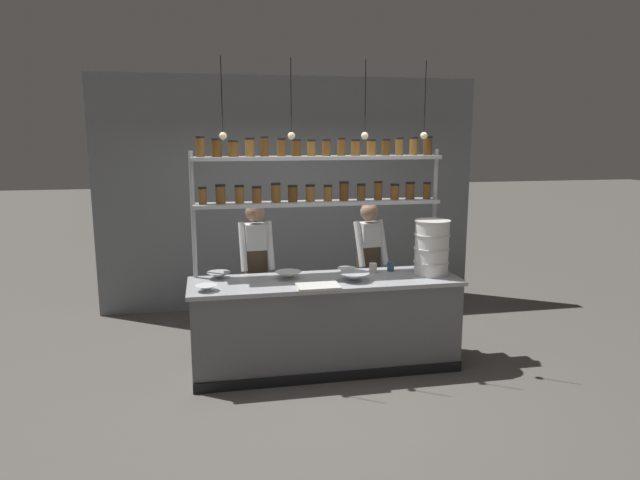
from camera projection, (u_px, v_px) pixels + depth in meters
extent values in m
plane|color=#5B5651|center=(325.00, 367.00, 5.81)|extent=(40.00, 40.00, 0.00)
cube|color=gray|center=(292.00, 194.00, 7.67)|extent=(5.08, 0.12, 3.07)
cube|color=slate|center=(325.00, 326.00, 5.73)|extent=(2.62, 0.72, 0.88)
cube|color=#ADAFB5|center=(325.00, 281.00, 5.64)|extent=(2.68, 0.76, 0.04)
cube|color=black|center=(333.00, 377.00, 5.45)|extent=(2.62, 0.03, 0.10)
cylinder|color=#ADAFB5|center=(195.00, 261.00, 5.68)|extent=(0.04, 0.04, 2.18)
cylinder|color=#ADAFB5|center=(433.00, 251.00, 6.17)|extent=(0.04, 0.04, 2.18)
cube|color=#ADAFB5|center=(319.00, 203.00, 5.82)|extent=(2.52, 0.28, 0.04)
cylinder|color=brown|center=(203.00, 196.00, 5.58)|extent=(0.08, 0.08, 0.15)
cylinder|color=black|center=(202.00, 188.00, 5.56)|extent=(0.08, 0.08, 0.02)
cylinder|color=brown|center=(221.00, 195.00, 5.61)|extent=(0.10, 0.10, 0.17)
cylinder|color=black|center=(220.00, 185.00, 5.59)|extent=(0.10, 0.10, 0.02)
cylinder|color=brown|center=(240.00, 195.00, 5.65)|extent=(0.09, 0.09, 0.16)
cylinder|color=black|center=(239.00, 186.00, 5.63)|extent=(0.09, 0.09, 0.02)
cylinder|color=brown|center=(257.00, 195.00, 5.68)|extent=(0.10, 0.10, 0.15)
cylinder|color=black|center=(257.00, 187.00, 5.67)|extent=(0.10, 0.10, 0.02)
cylinder|color=brown|center=(276.00, 194.00, 5.72)|extent=(0.10, 0.10, 0.18)
cylinder|color=black|center=(276.00, 184.00, 5.70)|extent=(0.10, 0.10, 0.02)
cylinder|color=#513314|center=(293.00, 194.00, 5.75)|extent=(0.10, 0.10, 0.15)
cylinder|color=black|center=(293.00, 186.00, 5.73)|extent=(0.10, 0.10, 0.02)
cylinder|color=brown|center=(310.00, 194.00, 5.79)|extent=(0.09, 0.09, 0.15)
cylinder|color=black|center=(310.00, 185.00, 5.77)|extent=(0.10, 0.10, 0.02)
cylinder|color=brown|center=(328.00, 194.00, 5.82)|extent=(0.09, 0.09, 0.15)
cylinder|color=black|center=(328.00, 186.00, 5.81)|extent=(0.09, 0.09, 0.02)
cylinder|color=#513314|center=(344.00, 192.00, 5.85)|extent=(0.10, 0.10, 0.18)
cylinder|color=black|center=(344.00, 182.00, 5.83)|extent=(0.10, 0.10, 0.02)
cylinder|color=brown|center=(361.00, 193.00, 5.89)|extent=(0.09, 0.09, 0.15)
cylinder|color=black|center=(361.00, 185.00, 5.87)|extent=(0.09, 0.09, 0.02)
cylinder|color=brown|center=(378.00, 191.00, 5.92)|extent=(0.09, 0.09, 0.18)
cylinder|color=black|center=(378.00, 182.00, 5.90)|extent=(0.09, 0.09, 0.02)
cylinder|color=brown|center=(395.00, 193.00, 5.96)|extent=(0.09, 0.09, 0.15)
cylinder|color=black|center=(395.00, 185.00, 5.94)|extent=(0.09, 0.09, 0.02)
cylinder|color=brown|center=(410.00, 192.00, 5.99)|extent=(0.10, 0.10, 0.16)
cylinder|color=black|center=(410.00, 183.00, 5.97)|extent=(0.10, 0.10, 0.02)
cylinder|color=brown|center=(427.00, 191.00, 6.03)|extent=(0.08, 0.08, 0.16)
cylinder|color=black|center=(427.00, 183.00, 6.01)|extent=(0.08, 0.08, 0.02)
cube|color=#ADAFB5|center=(319.00, 158.00, 5.73)|extent=(2.52, 0.28, 0.04)
cylinder|color=brown|center=(200.00, 148.00, 5.49)|extent=(0.09, 0.09, 0.18)
cylinder|color=black|center=(200.00, 137.00, 5.47)|extent=(0.09, 0.09, 0.02)
cylinder|color=#513314|center=(217.00, 149.00, 5.52)|extent=(0.10, 0.10, 0.16)
cylinder|color=black|center=(216.00, 139.00, 5.50)|extent=(0.10, 0.10, 0.02)
cylinder|color=brown|center=(233.00, 149.00, 5.55)|extent=(0.10, 0.10, 0.14)
cylinder|color=black|center=(233.00, 141.00, 5.54)|extent=(0.10, 0.10, 0.02)
cylinder|color=brown|center=(250.00, 148.00, 5.58)|extent=(0.09, 0.09, 0.16)
cylinder|color=black|center=(250.00, 139.00, 5.57)|extent=(0.09, 0.09, 0.02)
cylinder|color=#513314|center=(264.00, 147.00, 5.61)|extent=(0.08, 0.08, 0.18)
cylinder|color=black|center=(264.00, 137.00, 5.59)|extent=(0.08, 0.08, 0.02)
cylinder|color=brown|center=(281.00, 148.00, 5.64)|extent=(0.09, 0.09, 0.16)
cylinder|color=black|center=(281.00, 139.00, 5.63)|extent=(0.09, 0.09, 0.02)
cylinder|color=#513314|center=(296.00, 149.00, 5.67)|extent=(0.09, 0.09, 0.15)
cylinder|color=black|center=(296.00, 140.00, 5.66)|extent=(0.09, 0.09, 0.02)
cylinder|color=brown|center=(311.00, 149.00, 5.70)|extent=(0.08, 0.08, 0.14)
cylinder|color=black|center=(311.00, 140.00, 5.69)|extent=(0.09, 0.09, 0.02)
cylinder|color=brown|center=(326.00, 148.00, 5.73)|extent=(0.09, 0.09, 0.15)
cylinder|color=black|center=(326.00, 140.00, 5.72)|extent=(0.09, 0.09, 0.02)
cylinder|color=brown|center=(341.00, 148.00, 5.76)|extent=(0.08, 0.08, 0.16)
cylinder|color=black|center=(342.00, 139.00, 5.74)|extent=(0.08, 0.08, 0.02)
cylinder|color=brown|center=(355.00, 148.00, 5.79)|extent=(0.09, 0.09, 0.15)
cylinder|color=black|center=(356.00, 140.00, 5.78)|extent=(0.09, 0.09, 0.02)
cylinder|color=brown|center=(371.00, 148.00, 5.82)|extent=(0.10, 0.10, 0.15)
cylinder|color=black|center=(372.00, 140.00, 5.81)|extent=(0.10, 0.10, 0.02)
cylinder|color=#513314|center=(386.00, 148.00, 5.85)|extent=(0.09, 0.09, 0.15)
cylinder|color=black|center=(386.00, 140.00, 5.84)|extent=(0.09, 0.09, 0.02)
cylinder|color=brown|center=(399.00, 147.00, 5.88)|extent=(0.08, 0.08, 0.16)
cylinder|color=black|center=(399.00, 138.00, 5.86)|extent=(0.08, 0.08, 0.02)
cylinder|color=brown|center=(414.00, 147.00, 5.91)|extent=(0.08, 0.08, 0.17)
cylinder|color=black|center=(414.00, 138.00, 5.89)|extent=(0.08, 0.08, 0.02)
cylinder|color=#513314|center=(428.00, 147.00, 5.94)|extent=(0.09, 0.09, 0.17)
cylinder|color=black|center=(428.00, 137.00, 5.92)|extent=(0.10, 0.10, 0.02)
cylinder|color=black|center=(250.00, 315.00, 6.21)|extent=(0.11, 0.11, 0.78)
cylinder|color=black|center=(264.00, 314.00, 6.26)|extent=(0.11, 0.11, 0.78)
cube|color=#473828|center=(256.00, 265.00, 6.13)|extent=(0.23, 0.19, 0.34)
cube|color=white|center=(255.00, 237.00, 6.07)|extent=(0.23, 0.19, 0.28)
sphere|color=#A37A5B|center=(255.00, 212.00, 6.02)|extent=(0.21, 0.21, 0.21)
cylinder|color=white|center=(243.00, 247.00, 6.00)|extent=(0.08, 0.25, 0.51)
cylinder|color=white|center=(270.00, 245.00, 6.07)|extent=(0.08, 0.25, 0.51)
cylinder|color=black|center=(361.00, 307.00, 6.52)|extent=(0.11, 0.11, 0.76)
cylinder|color=black|center=(374.00, 306.00, 6.57)|extent=(0.11, 0.11, 0.76)
cube|color=#473828|center=(368.00, 260.00, 6.44)|extent=(0.25, 0.21, 0.33)
cube|color=white|center=(369.00, 234.00, 6.39)|extent=(0.25, 0.22, 0.27)
sphere|color=#A37A5B|center=(369.00, 212.00, 6.34)|extent=(0.20, 0.20, 0.20)
cylinder|color=white|center=(359.00, 244.00, 6.30)|extent=(0.11, 0.25, 0.50)
cylinder|color=white|center=(383.00, 242.00, 6.40)|extent=(0.11, 0.25, 0.50)
cylinder|color=white|center=(431.00, 268.00, 5.82)|extent=(0.34, 0.34, 0.13)
cylinder|color=silver|center=(431.00, 262.00, 5.81)|extent=(0.36, 0.36, 0.01)
cylinder|color=white|center=(431.00, 255.00, 5.79)|extent=(0.34, 0.34, 0.13)
cylinder|color=silver|center=(432.00, 248.00, 5.78)|extent=(0.36, 0.36, 0.01)
cylinder|color=white|center=(432.00, 241.00, 5.77)|extent=(0.34, 0.34, 0.13)
cylinder|color=silver|center=(432.00, 234.00, 5.75)|extent=(0.36, 0.36, 0.01)
cylinder|color=white|center=(432.00, 228.00, 5.74)|extent=(0.34, 0.34, 0.13)
cylinder|color=silver|center=(433.00, 221.00, 5.73)|extent=(0.36, 0.36, 0.01)
cube|color=silver|center=(318.00, 286.00, 5.33)|extent=(0.40, 0.26, 0.02)
cylinder|color=#B2B7BC|center=(354.00, 280.00, 5.58)|extent=(0.13, 0.13, 0.01)
cone|color=#B2B7BC|center=(354.00, 277.00, 5.57)|extent=(0.30, 0.30, 0.08)
cylinder|color=white|center=(206.00, 290.00, 5.22)|extent=(0.09, 0.09, 0.01)
cone|color=white|center=(206.00, 288.00, 5.22)|extent=(0.20, 0.20, 0.06)
cylinder|color=white|center=(347.00, 272.00, 5.89)|extent=(0.09, 0.09, 0.01)
cone|color=white|center=(347.00, 270.00, 5.89)|extent=(0.20, 0.20, 0.05)
cylinder|color=silver|center=(288.00, 278.00, 5.66)|extent=(0.12, 0.12, 0.01)
cone|color=silver|center=(288.00, 275.00, 5.66)|extent=(0.26, 0.26, 0.07)
cylinder|color=#B2B7BC|center=(219.00, 278.00, 5.67)|extent=(0.11, 0.11, 0.01)
cone|color=#B2B7BC|center=(219.00, 275.00, 5.66)|extent=(0.24, 0.24, 0.07)
cylinder|color=#334C70|center=(391.00, 266.00, 5.97)|extent=(0.07, 0.07, 0.10)
cylinder|color=silver|center=(373.00, 268.00, 5.90)|extent=(0.08, 0.08, 0.10)
cylinder|color=black|center=(222.00, 96.00, 5.13)|extent=(0.01, 0.01, 0.70)
sphere|color=#F9E5B2|center=(223.00, 136.00, 5.19)|extent=(0.07, 0.07, 0.07)
cylinder|color=black|center=(291.00, 97.00, 5.25)|extent=(0.01, 0.01, 0.70)
sphere|color=#F9E5B2|center=(291.00, 136.00, 5.31)|extent=(0.07, 0.07, 0.07)
cylinder|color=black|center=(365.00, 98.00, 5.38)|extent=(0.01, 0.01, 0.70)
sphere|color=#F9E5B2|center=(365.00, 136.00, 5.45)|extent=(0.07, 0.07, 0.07)
cylinder|color=black|center=(425.00, 99.00, 5.50)|extent=(0.01, 0.01, 0.70)
sphere|color=#F9E5B2|center=(424.00, 136.00, 5.57)|extent=(0.07, 0.07, 0.07)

